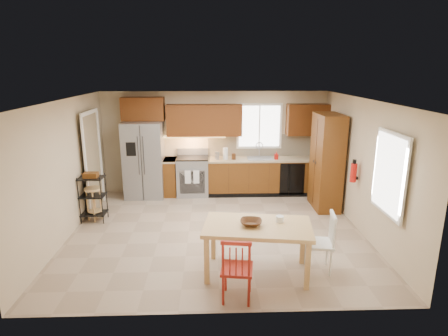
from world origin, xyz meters
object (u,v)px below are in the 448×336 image
dining_table (257,250)px  chair_white (319,242)px  bar_stool (94,204)px  utility_cart (93,198)px  chair_red (237,267)px  refrigerator (144,160)px  table_bowl (251,225)px  pantry (327,162)px  fire_extinguisher (353,173)px  range_stove (193,176)px  soap_bottle (276,155)px  table_jar (280,220)px

dining_table → chair_white: 0.95m
bar_stool → utility_cart: utility_cart is taller
utility_cart → chair_red: bearing=-44.6°
refrigerator → table_bowl: size_ratio=5.66×
pantry → fire_extinguisher: size_ratio=5.83×
range_stove → soap_bottle: soap_bottle is taller
utility_cart → table_bowl: bearing=-34.6°
soap_bottle → range_stove: bearing=177.6°
refrigerator → dining_table: refrigerator is taller
fire_extinguisher → bar_stool: 5.21m
range_stove → chair_white: 4.22m
range_stove → utility_cart: size_ratio=0.95×
chair_red → chair_white: (1.30, 0.70, 0.00)m
soap_bottle → chair_red: 4.49m
chair_red → dining_table: bearing=69.7°
range_stove → table_jar: 3.93m
table_bowl → bar_stool: 3.72m
refrigerator → pantry: (4.13, -0.93, 0.14)m
refrigerator → table_bowl: (2.19, -3.66, -0.13)m
chair_red → bar_stool: 3.93m
chair_red → chair_white: 1.48m
pantry → dining_table: 3.36m
range_stove → dining_table: range_stove is taller
table_bowl → table_jar: bearing=12.5°
table_bowl → fire_extinguisher: bearing=38.1°
dining_table → soap_bottle: bearing=84.2°
dining_table → pantry: bearing=64.0°
range_stove → chair_white: bearing=-60.4°
fire_extinguisher → utility_cart: (-5.13, 0.45, -0.62)m
refrigerator → chair_white: size_ratio=1.95×
chair_red → table_bowl: bearing=77.0°
chair_white → range_stove: bearing=37.7°
table_bowl → table_jar: 0.46m
fire_extinguisher → chair_red: fire_extinguisher is taller
table_bowl → soap_bottle: bearing=74.7°
range_stove → fire_extinguisher: fire_extinguisher is taller
dining_table → chair_white: size_ratio=1.70×
pantry → dining_table: bearing=-124.0°
refrigerator → soap_bottle: 3.18m
table_bowl → utility_cart: (-2.99, 2.14, -0.30)m
chair_red → bar_stool: chair_red is taller
chair_red → chair_white: same height
fire_extinguisher → dining_table: size_ratio=0.23×
fire_extinguisher → chair_white: size_ratio=0.39×
refrigerator → bar_stool: 1.78m
table_bowl → table_jar: size_ratio=2.33×
fire_extinguisher → table_jar: bearing=-137.0°
chair_red → table_jar: bearing=55.1°
refrigerator → range_stove: bearing=3.0°
soap_bottle → table_jar: (-0.55, -3.53, -0.18)m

